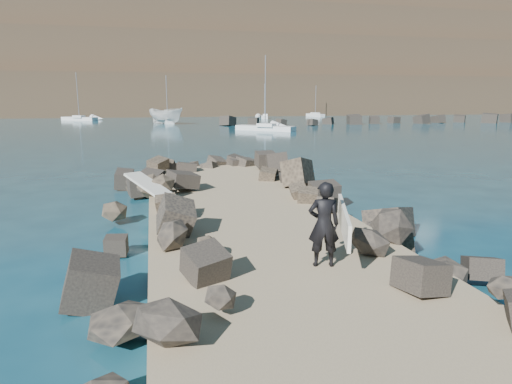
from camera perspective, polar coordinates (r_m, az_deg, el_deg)
ground at (r=14.19m, az=-0.90°, el=-5.15°), size 800.00×800.00×0.00m
jetty at (r=12.24m, az=1.04°, el=-6.44°), size 6.00×26.00×0.60m
riprap_left at (r=12.33m, az=-12.80°, el=-5.62°), size 2.60×22.00×1.00m
riprap_right at (r=13.58m, az=12.53°, el=-4.00°), size 2.60×22.00×1.00m
breakwater_secondary at (r=78.13m, az=16.33°, el=8.61°), size 52.00×4.00×1.20m
headland at (r=174.17m, az=-8.89°, el=15.42°), size 360.00×140.00×32.00m
surfboard_resting at (r=16.05m, az=-13.08°, el=0.36°), size 1.84×2.58×0.09m
boat_imported at (r=75.91m, az=-11.15°, el=9.34°), size 6.66×6.81×2.67m
surfer_with_board at (r=9.69m, az=8.83°, el=-3.95°), size 1.20×2.17×1.82m
sailboat_b at (r=78.00m, az=-10.98°, el=8.68°), size 1.93×6.61×7.93m
sailboat_d at (r=94.88m, az=1.08°, el=9.37°), size 2.60×5.95×7.14m
sailboat_e at (r=92.65m, az=-21.22°, el=8.54°), size 7.01×5.62×8.92m
sailboat_f at (r=105.30m, az=7.43°, el=9.50°), size 2.67×5.88×7.07m
sailboat_c at (r=59.09m, az=1.17°, el=8.00°), size 7.09×6.63×9.51m
headland_buildings at (r=169.30m, az=-6.41°, el=21.73°), size 137.50×30.50×5.00m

